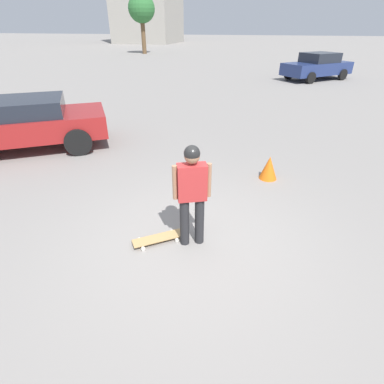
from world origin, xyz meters
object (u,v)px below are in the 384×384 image
(skateboard, at_px, (158,238))
(traffic_cone, at_px, (269,168))
(car_parked_near, at_px, (26,123))
(person, at_px, (192,190))
(car_parked_far, at_px, (317,66))

(skateboard, height_order, traffic_cone, traffic_cone)
(car_parked_near, xyz_separation_m, traffic_cone, (-0.24, -6.53, -0.48))
(person, height_order, traffic_cone, person)
(skateboard, relative_size, car_parked_near, 0.17)
(person, relative_size, car_parked_far, 0.36)
(person, distance_m, traffic_cone, 2.96)
(car_parked_near, relative_size, traffic_cone, 8.55)
(car_parked_near, bearing_deg, car_parked_far, -154.11)
(car_parked_near, height_order, car_parked_far, car_parked_far)
(person, bearing_deg, car_parked_near, 128.37)
(skateboard, xyz_separation_m, traffic_cone, (2.79, -1.62, 0.20))
(traffic_cone, bearing_deg, car_parked_far, -8.80)
(car_parked_near, relative_size, car_parked_far, 1.00)
(person, distance_m, car_parked_near, 6.17)
(skateboard, bearing_deg, car_parked_far, -139.57)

